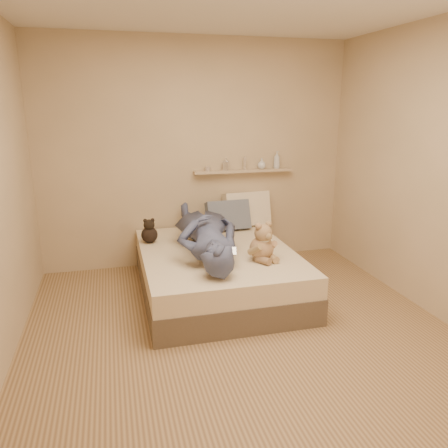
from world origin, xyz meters
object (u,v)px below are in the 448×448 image
object	(u,v)px
pillow_cream	(247,209)
wall_shelf	(244,171)
pillow_grey	(228,216)
person	(206,232)
game_console	(226,251)
teddy_bear	(263,245)
dark_plush	(149,232)
bed	(217,271)

from	to	relation	value
pillow_cream	wall_shelf	world-z (taller)	wall_shelf
pillow_grey	person	size ratio (longest dim) A/B	0.30
pillow_grey	wall_shelf	world-z (taller)	wall_shelf
game_console	wall_shelf	bearing A→B (deg)	67.30
person	teddy_bear	bearing A→B (deg)	144.80
game_console	wall_shelf	xyz separation A→B (m)	(0.60, 1.43, 0.48)
wall_shelf	dark_plush	bearing A→B (deg)	-157.66
bed	pillow_cream	world-z (taller)	pillow_cream
game_console	dark_plush	distance (m)	1.11
dark_plush	pillow_grey	xyz separation A→B (m)	(0.93, 0.27, 0.06)
teddy_bear	wall_shelf	distance (m)	1.40
bed	teddy_bear	size ratio (longest dim) A/B	5.06
wall_shelf	bed	bearing A→B (deg)	-121.18
dark_plush	pillow_grey	world-z (taller)	pillow_grey
bed	dark_plush	bearing A→B (deg)	146.06
dark_plush	wall_shelf	distance (m)	1.38
person	pillow_grey	bearing A→B (deg)	-115.94
person	dark_plush	bearing A→B (deg)	-34.06
pillow_grey	wall_shelf	xyz separation A→B (m)	(0.25, 0.22, 0.48)
pillow_grey	wall_shelf	distance (m)	0.58
bed	person	distance (m)	0.44
teddy_bear	pillow_cream	size ratio (longest dim) A/B	0.68
game_console	wall_shelf	world-z (taller)	wall_shelf
bed	dark_plush	world-z (taller)	dark_plush
game_console	dark_plush	world-z (taller)	dark_plush
pillow_grey	person	bearing A→B (deg)	-120.94
teddy_bear	person	xyz separation A→B (m)	(-0.46, 0.39, 0.05)
dark_plush	pillow_grey	bearing A→B (deg)	15.95
game_console	pillow_cream	distance (m)	1.48
pillow_grey	person	xyz separation A→B (m)	(-0.41, -0.69, 0.03)
pillow_cream	person	size ratio (longest dim) A/B	0.33
dark_plush	bed	bearing A→B (deg)	-33.94
dark_plush	person	size ratio (longest dim) A/B	0.16
game_console	pillow_grey	world-z (taller)	pillow_grey
bed	wall_shelf	bearing A→B (deg)	58.82
game_console	pillow_grey	size ratio (longest dim) A/B	0.40
teddy_bear	dark_plush	world-z (taller)	teddy_bear
game_console	wall_shelf	size ratio (longest dim) A/B	0.17
dark_plush	game_console	bearing A→B (deg)	-58.24
teddy_bear	bed	bearing A→B (deg)	132.10
bed	teddy_bear	distance (m)	0.64
teddy_bear	person	distance (m)	0.60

